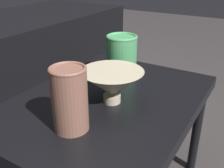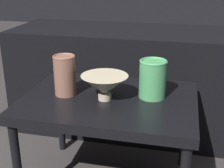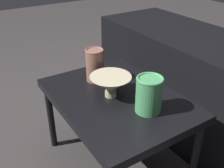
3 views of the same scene
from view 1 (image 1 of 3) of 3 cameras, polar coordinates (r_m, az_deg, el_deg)
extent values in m
cube|color=black|center=(0.85, -0.98, -4.27)|extent=(0.72, 0.53, 0.04)
cylinder|color=black|center=(1.16, 17.90, -9.70)|extent=(0.04, 0.04, 0.40)
cylinder|color=black|center=(1.31, -1.93, -4.15)|extent=(0.04, 0.04, 0.40)
cylinder|color=#C1B293|center=(0.82, -0.01, -3.10)|extent=(0.05, 0.05, 0.03)
cone|color=#C1B293|center=(0.79, -0.01, 0.23)|extent=(0.19, 0.19, 0.08)
cylinder|color=brown|center=(0.67, -9.18, -3.47)|extent=(0.09, 0.09, 0.17)
torus|color=brown|center=(0.63, -9.69, 3.24)|extent=(0.09, 0.09, 0.01)
cylinder|color=#47995B|center=(0.97, 2.08, 5.79)|extent=(0.11, 0.11, 0.16)
torus|color=#47995B|center=(0.95, 2.15, 10.21)|extent=(0.11, 0.11, 0.01)
camera|label=2|loc=(1.21, 75.26, 13.14)|focal=50.00mm
camera|label=3|loc=(1.54, 44.09, 28.59)|focal=42.00mm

